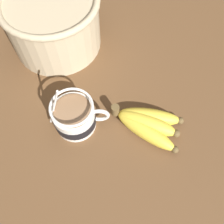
{
  "coord_description": "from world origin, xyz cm",
  "views": [
    {
      "loc": [
        5.45,
        -29.26,
        59.76
      ],
      "look_at": [
        6.0,
        -2.86,
        7.61
      ],
      "focal_mm": 40.0,
      "sensor_mm": 36.0,
      "label": 1
    }
  ],
  "objects": [
    {
      "name": "table",
      "position": [
        0.0,
        0.0,
        1.82
      ],
      "size": [
        108.52,
        108.52,
        3.64
      ],
      "color": "brown",
      "rests_on": "ground"
    },
    {
      "name": "coffee_mug",
      "position": [
        -2.7,
        -3.89,
        7.43
      ],
      "size": [
        14.51,
        9.96,
        15.36
      ],
      "color": "white",
      "rests_on": "table"
    },
    {
      "name": "banana_bunch",
      "position": [
        14.42,
        -5.12,
        5.66
      ],
      "size": [
        17.39,
        13.13,
        4.45
      ],
      "color": "brown",
      "rests_on": "table"
    },
    {
      "name": "woven_basket",
      "position": [
        -9.06,
        22.32,
        11.66
      ],
      "size": [
        25.63,
        25.63,
        15.23
      ],
      "color": "tan",
      "rests_on": "table"
    }
  ]
}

